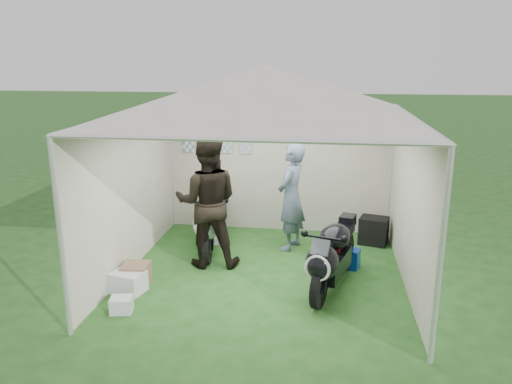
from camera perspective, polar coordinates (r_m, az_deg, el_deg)
ground at (r=7.49m, az=0.93°, el=-9.22°), size 80.00×80.00×0.00m
canopy_tent at (r=6.88m, az=1.05°, el=10.86°), size 5.66×5.66×3.00m
motorcycle_white at (r=8.21m, az=-5.15°, el=-2.98°), size 0.58×1.98×0.98m
motorcycle_black at (r=6.85m, az=8.65°, el=-7.10°), size 0.77×1.82×0.92m
paddock_stand at (r=7.76m, az=10.25°, el=-7.41°), size 0.44×0.34×0.29m
person_dark_jacket at (r=7.49m, az=-5.59°, el=-1.12°), size 1.07×0.88×2.00m
person_blue_jacket at (r=8.16m, az=4.06°, el=-0.57°), size 0.62×0.75×1.77m
equipment_box at (r=8.77m, az=13.30°, el=-4.31°), size 0.54×0.48×0.46m
crate_0 at (r=7.08m, az=-14.40°, el=-9.93°), size 0.49×0.43×0.28m
crate_1 at (r=7.24m, az=-13.53°, el=-9.18°), size 0.38×0.38×0.32m
crate_2 at (r=6.60m, az=-15.13°, el=-12.34°), size 0.31×0.27×0.20m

